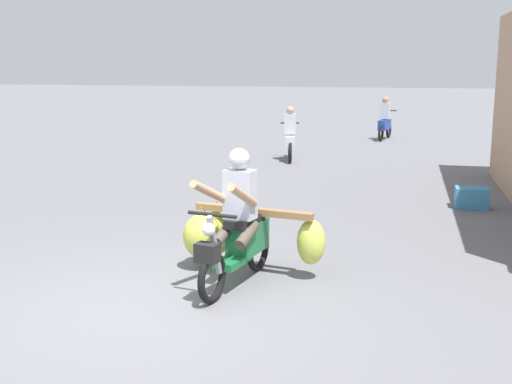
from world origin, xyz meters
TOP-DOWN VIEW (x-y plane):
  - ground_plane at (0.00, 0.00)m, footprint 120.00×120.00m
  - motorbike_main_loaded at (0.60, 1.36)m, footprint 1.77×1.91m
  - motorbike_distant_ahead_left at (1.93, 15.87)m, footprint 0.57×1.60m
  - motorbike_distant_ahead_right at (-0.31, 10.69)m, footprint 0.56×1.61m
  - produce_crate at (3.76, 5.84)m, footprint 0.56×0.40m

SIDE VIEW (x-z plane):
  - ground_plane at x=0.00m, z-range 0.00..0.00m
  - produce_crate at x=3.76m, z-range 0.00..0.36m
  - motorbike_main_loaded at x=0.60m, z-range -0.26..1.32m
  - motorbike_distant_ahead_left at x=1.93m, z-range -0.13..1.27m
  - motorbike_distant_ahead_right at x=-0.31m, z-range -0.13..1.27m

